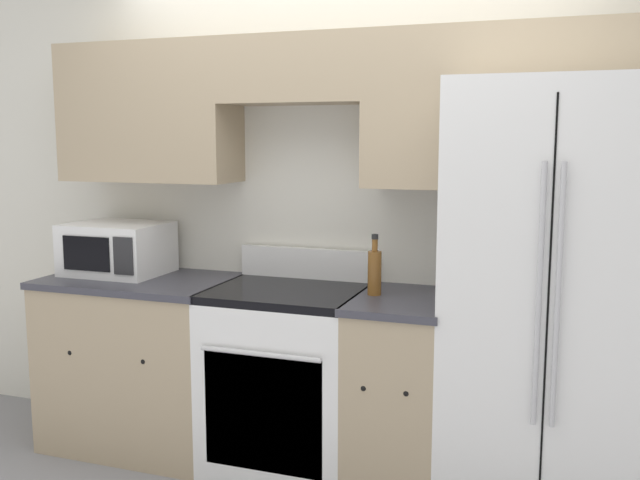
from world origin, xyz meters
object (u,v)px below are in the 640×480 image
(oven_range, at_px, (287,378))
(bottle, at_px, (375,271))
(microwave, at_px, (117,248))
(refrigerator, at_px, (550,300))

(oven_range, relative_size, bottle, 3.75)
(oven_range, xyz_separation_m, bottle, (0.44, 0.02, 0.57))
(oven_range, relative_size, microwave, 2.11)
(microwave, height_order, bottle, bottle)
(refrigerator, distance_m, bottle, 0.79)
(oven_range, height_order, bottle, bottle)
(refrigerator, bearing_deg, bottle, -177.48)
(bottle, bearing_deg, oven_range, -178.01)
(refrigerator, height_order, bottle, refrigerator)
(oven_range, relative_size, refrigerator, 0.57)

